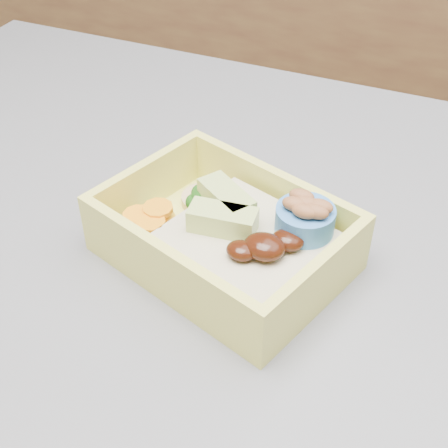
% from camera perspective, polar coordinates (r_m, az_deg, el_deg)
% --- Properties ---
extents(bento_box, '(0.19, 0.16, 0.06)m').
position_cam_1_polar(bento_box, '(0.42, 0.65, -1.27)').
color(bento_box, '#E5E15E').
rests_on(bento_box, island).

